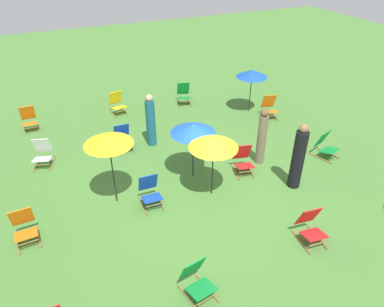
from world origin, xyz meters
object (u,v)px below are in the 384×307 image
(person_0, at_px, (298,158))
(deckchair_5, at_px, (325,146))
(deckchair_6, at_px, (43,153))
(person_2, at_px, (262,137))
(umbrella_1, at_px, (108,140))
(deckchair_1, at_px, (24,227))
(deckchair_8, at_px, (117,104))
(deckchair_4, at_px, (123,138))
(deckchair_9, at_px, (243,160))
(deckchair_12, at_px, (184,94))
(umbrella_0, at_px, (252,73))
(person_1, at_px, (151,121))
(umbrella_3, at_px, (214,142))
(deckchair_7, at_px, (29,119))
(deckchair_2, at_px, (311,227))
(umbrella_2, at_px, (193,129))
(deckchair_10, at_px, (269,107))
(deckchair_13, at_px, (150,191))
(deckchair_3, at_px, (197,280))

(person_0, bearing_deg, deckchair_5, 120.24)
(deckchair_6, distance_m, person_2, 6.43)
(deckchair_5, xyz_separation_m, umbrella_1, (-6.36, 0.49, 1.45))
(deckchair_1, bearing_deg, umbrella_1, 9.55)
(deckchair_8, relative_size, umbrella_1, 0.43)
(deckchair_4, relative_size, deckchair_9, 0.98)
(deckchair_12, xyz_separation_m, umbrella_1, (-3.94, -4.88, 1.45))
(umbrella_0, bearing_deg, person_1, -168.79)
(deckchair_4, height_order, umbrella_3, umbrella_3)
(deckchair_7, bearing_deg, deckchair_12, -3.87)
(deckchair_2, bearing_deg, deckchair_9, 96.09)
(deckchair_4, bearing_deg, umbrella_2, -57.06)
(umbrella_0, distance_m, person_1, 4.31)
(deckchair_1, distance_m, deckchair_7, 5.56)
(person_2, bearing_deg, deckchair_10, -145.34)
(umbrella_2, distance_m, person_1, 2.29)
(deckchair_6, xyz_separation_m, umbrella_3, (3.93, -3.26, 1.21))
(deckchair_6, height_order, person_0, person_0)
(deckchair_9, bearing_deg, deckchair_5, 6.27)
(umbrella_1, relative_size, umbrella_2, 1.18)
(deckchair_7, bearing_deg, person_0, -47.15)
(deckchair_9, bearing_deg, umbrella_3, -142.75)
(umbrella_0, distance_m, person_2, 3.56)
(umbrella_1, bearing_deg, person_0, -16.16)
(deckchair_4, distance_m, deckchair_5, 6.25)
(deckchair_8, relative_size, umbrella_0, 0.51)
(deckchair_8, distance_m, deckchair_12, 2.65)
(umbrella_1, height_order, person_1, umbrella_1)
(deckchair_2, distance_m, deckchair_7, 9.79)
(deckchair_2, xyz_separation_m, deckchair_10, (2.70, 5.54, 0.00))
(deckchair_1, height_order, deckchair_8, same)
(deckchair_10, bearing_deg, deckchair_13, -137.59)
(deckchair_1, xyz_separation_m, deckchair_10, (8.53, 2.97, 0.00))
(deckchair_8, height_order, person_2, person_2)
(person_0, distance_m, person_1, 4.63)
(deckchair_13, relative_size, person_2, 0.48)
(deckchair_13, relative_size, person_0, 0.44)
(umbrella_3, distance_m, person_0, 2.38)
(deckchair_4, bearing_deg, deckchair_10, 0.82)
(deckchair_1, relative_size, umbrella_2, 0.50)
(deckchair_2, height_order, deckchair_3, same)
(deckchair_6, relative_size, umbrella_3, 0.50)
(deckchair_4, relative_size, deckchair_12, 0.98)
(deckchair_5, distance_m, deckchair_8, 7.53)
(person_2, bearing_deg, umbrella_1, -15.56)
(umbrella_3, bearing_deg, deckchair_1, 177.08)
(deckchair_2, relative_size, umbrella_2, 0.50)
(deckchair_5, height_order, deckchair_6, same)
(deckchair_3, distance_m, umbrella_1, 3.70)
(umbrella_0, xyz_separation_m, umbrella_1, (-5.92, -3.17, 0.32))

